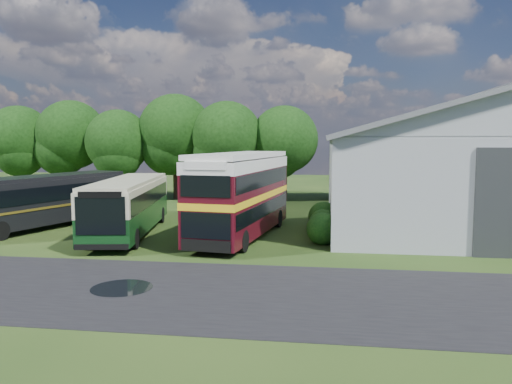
# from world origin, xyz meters

# --- Properties ---
(ground) EXTENTS (120.00, 120.00, 0.00)m
(ground) POSITION_xyz_m (0.00, 0.00, 0.00)
(ground) COLOR #183210
(ground) RESTS_ON ground
(asphalt_road) EXTENTS (60.00, 8.00, 0.02)m
(asphalt_road) POSITION_xyz_m (3.00, -3.00, 0.00)
(asphalt_road) COLOR black
(asphalt_road) RESTS_ON ground
(puddle) EXTENTS (2.20, 2.20, 0.01)m
(puddle) POSITION_xyz_m (-1.50, -3.00, 0.00)
(puddle) COLOR black
(puddle) RESTS_ON ground
(storage_shed) EXTENTS (18.80, 24.80, 8.15)m
(storage_shed) POSITION_xyz_m (15.00, 15.98, 4.17)
(storage_shed) COLOR gray
(storage_shed) RESTS_ON ground
(tree_far_left) EXTENTS (6.12, 6.12, 8.64)m
(tree_far_left) POSITION_xyz_m (-23.00, 24.00, 5.56)
(tree_far_left) COLOR black
(tree_far_left) RESTS_ON ground
(tree_left_a) EXTENTS (6.46, 6.46, 9.12)m
(tree_left_a) POSITION_xyz_m (-18.00, 24.50, 5.87)
(tree_left_a) COLOR black
(tree_left_a) RESTS_ON ground
(tree_left_b) EXTENTS (5.78, 5.78, 8.16)m
(tree_left_b) POSITION_xyz_m (-13.00, 23.50, 5.25)
(tree_left_b) COLOR black
(tree_left_b) RESTS_ON ground
(tree_mid) EXTENTS (6.80, 6.80, 9.60)m
(tree_mid) POSITION_xyz_m (-8.00, 24.80, 6.18)
(tree_mid) COLOR black
(tree_mid) RESTS_ON ground
(tree_right_a) EXTENTS (6.26, 6.26, 8.83)m
(tree_right_a) POSITION_xyz_m (-3.00, 23.80, 5.69)
(tree_right_a) COLOR black
(tree_right_a) RESTS_ON ground
(tree_right_b) EXTENTS (5.98, 5.98, 8.45)m
(tree_right_b) POSITION_xyz_m (2.00, 24.60, 5.44)
(tree_right_b) COLOR black
(tree_right_b) RESTS_ON ground
(shrub_front) EXTENTS (1.70, 1.70, 1.70)m
(shrub_front) POSITION_xyz_m (5.60, 6.00, 0.00)
(shrub_front) COLOR #194714
(shrub_front) RESTS_ON ground
(shrub_mid) EXTENTS (1.60, 1.60, 1.60)m
(shrub_mid) POSITION_xyz_m (5.60, 8.00, 0.00)
(shrub_mid) COLOR #194714
(shrub_mid) RESTS_ON ground
(shrub_back) EXTENTS (1.80, 1.80, 1.80)m
(shrub_back) POSITION_xyz_m (5.60, 10.00, 0.00)
(shrub_back) COLOR #194714
(shrub_back) RESTS_ON ground
(bus_green_single) EXTENTS (4.50, 11.67, 3.14)m
(bus_green_single) POSITION_xyz_m (-5.35, 7.15, 1.67)
(bus_green_single) COLOR black
(bus_green_single) RESTS_ON ground
(bus_maroon_double) EXTENTS (4.19, 11.10, 4.66)m
(bus_maroon_double) POSITION_xyz_m (1.14, 7.21, 2.32)
(bus_maroon_double) COLOR black
(bus_maroon_double) RESTS_ON ground
(bus_dark_single) EXTENTS (6.02, 11.90, 3.21)m
(bus_dark_single) POSITION_xyz_m (-11.34, 8.63, 1.71)
(bus_dark_single) COLOR black
(bus_dark_single) RESTS_ON ground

